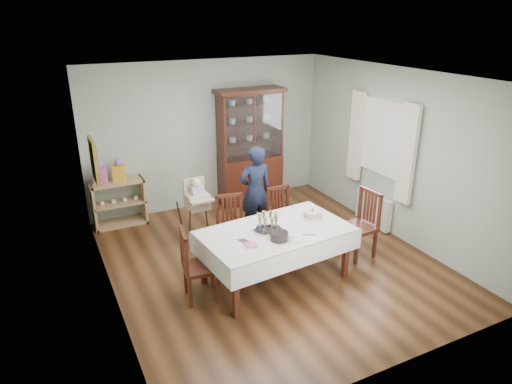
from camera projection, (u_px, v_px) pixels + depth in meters
floor at (271, 261)px, 6.81m from camera, size 5.00×5.00×0.00m
room_shell at (255, 142)px, 6.63m from camera, size 5.00×5.00×5.00m
dining_table at (275, 255)px, 6.19m from camera, size 2.10×1.33×0.76m
china_cabinet at (250, 145)px, 8.59m from camera, size 1.30×0.48×2.18m
sideboard at (119, 203)px, 7.85m from camera, size 0.90×0.38×0.80m
picture_frame at (94, 161)px, 5.96m from camera, size 0.04×0.48×0.58m
window at (384, 138)px, 7.41m from camera, size 0.04×1.02×1.22m
curtain_left at (407, 154)px, 6.90m from camera, size 0.07×0.30×1.55m
curtain_right at (356, 136)px, 7.94m from camera, size 0.07×0.30×1.55m
radiator at (373, 209)px, 7.84m from camera, size 0.10×0.80×0.55m
chair_far_left at (232, 240)px, 6.81m from camera, size 0.50×0.50×0.96m
chair_far_right at (283, 228)px, 7.23m from camera, size 0.42×0.42×0.92m
chair_end_left at (200, 278)px, 5.83m from camera, size 0.50×0.50×0.98m
chair_end_right at (358, 237)px, 6.87m from camera, size 0.50×0.50×1.02m
woman at (255, 192)px, 7.35m from camera, size 0.57×0.39×1.52m
high_chair at (198, 216)px, 7.30m from camera, size 0.48×0.48×1.06m
champagne_tray at (268, 225)px, 6.02m from camera, size 0.39×0.39×0.23m
birthday_cake at (312, 214)px, 6.40m from camera, size 0.30×0.30×0.20m
plate_stack_dark at (279, 236)px, 5.78m from camera, size 0.24×0.24×0.11m
plate_stack_white at (294, 236)px, 5.81m from camera, size 0.23×0.23×0.09m
napkin_stack at (251, 245)px, 5.66m from camera, size 0.17×0.17×0.02m
cutlery at (242, 242)px, 5.74m from camera, size 0.17×0.20×0.01m
cake_knife at (306, 235)px, 5.92m from camera, size 0.24×0.15×0.01m
gift_bag_pink at (100, 174)px, 7.52m from camera, size 0.23×0.19×0.38m
gift_bag_orange at (119, 171)px, 7.64m from camera, size 0.24×0.20×0.39m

